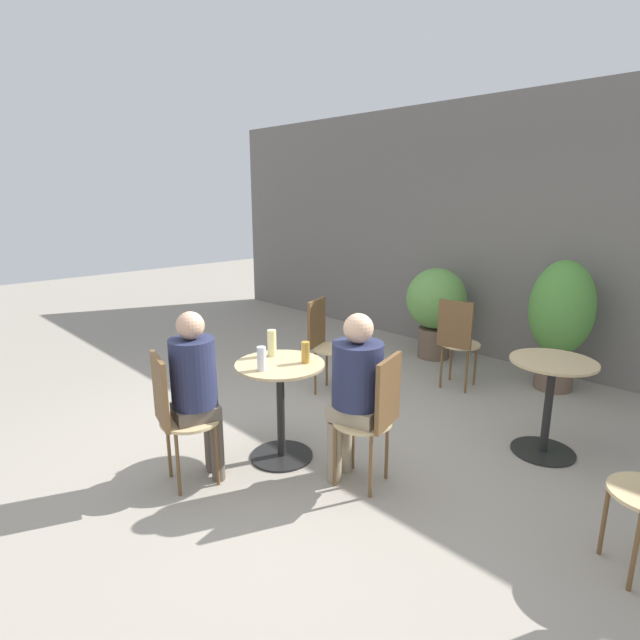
{
  "coord_description": "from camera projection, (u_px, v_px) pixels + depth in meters",
  "views": [
    {
      "loc": [
        2.5,
        -2.15,
        1.92
      ],
      "look_at": [
        -0.15,
        0.39,
        0.99
      ],
      "focal_mm": 28.0,
      "sensor_mm": 36.0,
      "label": 1
    }
  ],
  "objects": [
    {
      "name": "potted_plant_1",
      "position": [
        561.0,
        316.0,
        4.9
      ],
      "size": [
        0.61,
        0.61,
        1.31
      ],
      "color": "brown",
      "rests_on": "ground_plane"
    },
    {
      "name": "bistro_chair_1",
      "position": [
        375.0,
        410.0,
        3.25
      ],
      "size": [
        0.43,
        0.42,
        0.93
      ],
      "rotation": [
        0.0,
        0.0,
        -1.3
      ],
      "color": "tan",
      "rests_on": "ground_plane"
    },
    {
      "name": "storefront_wall",
      "position": [
        522.0,
        233.0,
        5.54
      ],
      "size": [
        10.0,
        0.06,
        3.0
      ],
      "color": "slate",
      "rests_on": "ground_plane"
    },
    {
      "name": "cafe_table_far",
      "position": [
        550.0,
        393.0,
        3.7
      ],
      "size": [
        0.61,
        0.61,
        0.74
      ],
      "color": "black",
      "rests_on": "ground_plane"
    },
    {
      "name": "bistro_chair_0",
      "position": [
        175.0,
        409.0,
        3.27
      ],
      "size": [
        0.41,
        0.43,
        0.93
      ],
      "rotation": [
        0.0,
        0.0,
        -3.4
      ],
      "color": "tan",
      "rests_on": "ground_plane"
    },
    {
      "name": "cafe_table_near",
      "position": [
        280.0,
        395.0,
        3.64
      ],
      "size": [
        0.65,
        0.65,
        0.74
      ],
      "color": "black",
      "rests_on": "ground_plane"
    },
    {
      "name": "potted_plant_0",
      "position": [
        436.0,
        304.0,
        5.9
      ],
      "size": [
        0.7,
        0.7,
        1.08
      ],
      "color": "brown",
      "rests_on": "ground_plane"
    },
    {
      "name": "bistro_chair_2",
      "position": [
        324.0,
        338.0,
        4.89
      ],
      "size": [
        0.44,
        0.43,
        0.93
      ],
      "rotation": [
        0.0,
        0.0,
        1.92
      ],
      "color": "tan",
      "rests_on": "ground_plane"
    },
    {
      "name": "bistro_chair_4",
      "position": [
        457.0,
        336.0,
        4.93
      ],
      "size": [
        0.4,
        0.42,
        0.93
      ],
      "rotation": [
        0.0,
        0.0,
        3.33
      ],
      "color": "tan",
      "rests_on": "ground_plane"
    },
    {
      "name": "seated_person_0",
      "position": [
        196.0,
        381.0,
        3.3
      ],
      "size": [
        0.32,
        0.34,
        1.19
      ],
      "rotation": [
        0.0,
        0.0,
        2.89
      ],
      "color": "brown",
      "rests_on": "ground_plane"
    },
    {
      "name": "ground_plane",
      "position": [
        296.0,
        464.0,
        3.66
      ],
      "size": [
        20.0,
        20.0,
        0.0
      ],
      "primitive_type": "plane",
      "color": "gray"
    },
    {
      "name": "seated_person_1",
      "position": [
        355.0,
        384.0,
        3.28
      ],
      "size": [
        0.39,
        0.36,
        1.19
      ],
      "rotation": [
        0.0,
        0.0,
        -1.3
      ],
      "color": "gray",
      "rests_on": "ground_plane"
    },
    {
      "name": "beer_glass_0",
      "position": [
        272.0,
        343.0,
        3.72
      ],
      "size": [
        0.07,
        0.07,
        0.2
      ],
      "color": "beige",
      "rests_on": "cafe_table_near"
    },
    {
      "name": "beer_glass_1",
      "position": [
        262.0,
        359.0,
        3.41
      ],
      "size": [
        0.06,
        0.06,
        0.17
      ],
      "color": "silver",
      "rests_on": "cafe_table_near"
    },
    {
      "name": "beer_glass_2",
      "position": [
        306.0,
        352.0,
        3.57
      ],
      "size": [
        0.06,
        0.06,
        0.16
      ],
      "color": "#B28433",
      "rests_on": "cafe_table_near"
    }
  ]
}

